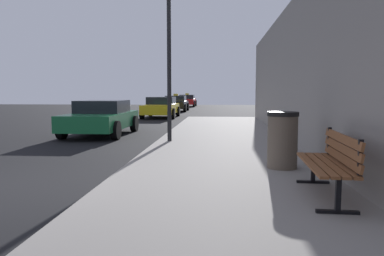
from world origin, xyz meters
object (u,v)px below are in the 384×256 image
(car_black, at_px, (176,103))
(car_red, at_px, (187,101))
(bench, at_px, (332,160))
(trash_bin, at_px, (282,140))
(car_yellow, at_px, (161,107))
(car_green, at_px, (102,117))
(street_lamp, at_px, (169,37))

(car_black, relative_size, car_red, 0.92)
(bench, xyz_separation_m, trash_bin, (-0.35, 1.90, 0.02))
(trash_bin, height_order, car_yellow, car_yellow)
(bench, xyz_separation_m, car_green, (-5.90, 8.18, -0.02))
(street_lamp, xyz_separation_m, car_red, (-2.18, 29.45, -2.49))
(car_green, bearing_deg, trash_bin, 131.42)
(car_yellow, height_order, car_red, car_red)
(street_lamp, xyz_separation_m, car_green, (-2.89, 2.62, -2.49))
(bench, distance_m, car_black, 25.62)
(trash_bin, xyz_separation_m, car_green, (-5.54, 6.28, -0.04))
(car_green, relative_size, car_yellow, 0.99)
(car_green, height_order, car_red, car_red)
(trash_bin, relative_size, car_yellow, 0.26)
(car_red, bearing_deg, trash_bin, 98.31)
(trash_bin, height_order, car_black, car_black)
(street_lamp, relative_size, car_green, 1.07)
(trash_bin, height_order, car_red, car_red)
(trash_bin, xyz_separation_m, car_black, (-4.86, 23.18, -0.04))
(car_black, bearing_deg, car_yellow, 90.09)
(bench, bearing_deg, car_green, 128.49)
(bench, bearing_deg, trash_bin, 103.20)
(street_lamp, height_order, car_yellow, street_lamp)
(bench, height_order, street_lamp, street_lamp)
(car_black, height_order, car_red, same)
(trash_bin, relative_size, street_lamp, 0.24)
(trash_bin, xyz_separation_m, street_lamp, (-2.65, 3.66, 2.45))
(bench, relative_size, car_green, 0.42)
(bench, xyz_separation_m, car_black, (-5.22, 25.08, -0.02))
(car_green, xyz_separation_m, car_black, (0.68, 16.90, 0.00))
(street_lamp, xyz_separation_m, car_yellow, (-2.20, 12.02, -2.49))
(street_lamp, height_order, car_black, street_lamp)
(bench, bearing_deg, car_black, 104.47)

